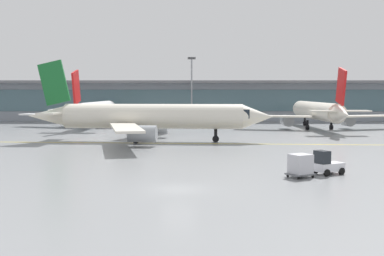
{
  "coord_description": "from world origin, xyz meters",
  "views": [
    {
      "loc": [
        0.97,
        -35.66,
        7.2
      ],
      "look_at": [
        0.94,
        19.92,
        3.0
      ],
      "focal_mm": 46.11,
      "sensor_mm": 36.0,
      "label": 1
    }
  ],
  "objects": [
    {
      "name": "cargo_dolly_lead",
      "position": [
        10.01,
        4.98,
        1.05
      ],
      "size": [
        2.61,
        2.41,
        1.94
      ],
      "rotation": [
        0.0,
        0.0,
        0.5
      ],
      "color": "#595B60",
      "rests_on": "ground_plane"
    },
    {
      "name": "gate_airplane_2",
      "position": [
        24.65,
        57.3,
        3.31
      ],
      "size": [
        31.02,
        33.34,
        11.05
      ],
      "rotation": [
        0.0,
        0.0,
        1.61
      ],
      "color": "silver",
      "rests_on": "ground_plane"
    },
    {
      "name": "gate_airplane_1",
      "position": [
        -18.42,
        63.0,
        3.27
      ],
      "size": [
        30.56,
        32.9,
        10.9
      ],
      "rotation": [
        0.0,
        0.0,
        1.51
      ],
      "color": "white",
      "rests_on": "ground_plane"
    },
    {
      "name": "taxiway_centreline_stripe",
      "position": [
        -4.49,
        31.86,
        0.0
      ],
      "size": [
        109.73,
        8.45,
        0.01
      ],
      "primitive_type": "cube",
      "rotation": [
        0.0,
        0.0,
        -0.07
      ],
      "color": "yellow",
      "rests_on": "ground_plane"
    },
    {
      "name": "terminal_concourse",
      "position": [
        0.0,
        84.28,
        4.92
      ],
      "size": [
        215.43,
        11.0,
        9.6
      ],
      "color": "#8C939E",
      "rests_on": "ground_plane"
    },
    {
      "name": "ground_plane",
      "position": [
        0.0,
        0.0,
        0.0
      ],
      "size": [
        400.0,
        400.0,
        0.0
      ],
      "primitive_type": "plane",
      "color": "gray"
    },
    {
      "name": "baggage_tug",
      "position": [
        12.57,
        6.37,
        0.89
      ],
      "size": [
        2.95,
        2.52,
        2.1
      ],
      "rotation": [
        0.0,
        0.0,
        0.5
      ],
      "color": "silver",
      "rests_on": "ground_plane"
    },
    {
      "name": "apron_light_mast_1",
      "position": [
        0.9,
        76.95,
        8.11
      ],
      "size": [
        1.8,
        0.36,
        14.84
      ],
      "color": "gray",
      "rests_on": "ground_plane"
    },
    {
      "name": "taxiing_regional_jet",
      "position": [
        -4.95,
        33.89,
        3.49
      ],
      "size": [
        35.14,
        32.59,
        11.64
      ],
      "rotation": [
        0.0,
        0.0,
        -0.07
      ],
      "color": "silver",
      "rests_on": "ground_plane"
    }
  ]
}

